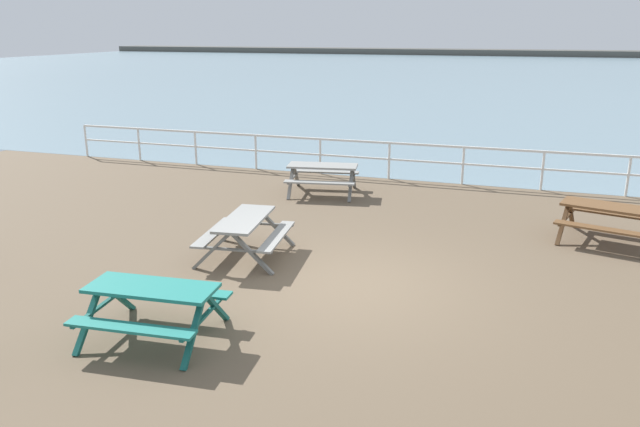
% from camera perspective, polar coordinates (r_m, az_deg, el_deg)
% --- Properties ---
extents(ground_plane, '(30.00, 24.00, 0.20)m').
position_cam_1_polar(ground_plane, '(10.59, 3.13, -7.12)').
color(ground_plane, brown).
extents(sea_band, '(142.00, 90.00, 0.01)m').
position_cam_1_polar(sea_band, '(62.30, 16.22, 12.35)').
color(sea_band, gray).
rests_on(sea_band, ground).
extents(distant_shoreline, '(142.00, 6.00, 1.80)m').
position_cam_1_polar(distant_shoreline, '(105.22, 17.30, 13.84)').
color(distant_shoreline, '#4C4C47').
rests_on(distant_shoreline, ground).
extents(seaward_railing, '(23.07, 0.07, 1.08)m').
position_cam_1_polar(seaward_railing, '(17.62, 9.80, 5.35)').
color(seaward_railing, white).
rests_on(seaward_railing, ground).
extents(picnic_table_near_left, '(1.92, 1.67, 0.80)m').
position_cam_1_polar(picnic_table_near_left, '(8.93, -15.32, -7.66)').
color(picnic_table_near_left, '#1E7A70').
rests_on(picnic_table_near_left, ground).
extents(picnic_table_near_right, '(1.73, 1.97, 0.80)m').
position_cam_1_polar(picnic_table_near_right, '(11.68, -6.98, -1.29)').
color(picnic_table_near_right, gray).
rests_on(picnic_table_near_right, ground).
extents(picnic_table_mid_centre, '(2.03, 1.80, 0.80)m').
position_cam_1_polar(picnic_table_mid_centre, '(16.09, 0.24, 3.88)').
color(picnic_table_mid_centre, gray).
rests_on(picnic_table_mid_centre, ground).
extents(picnic_table_far_left, '(2.12, 1.91, 0.80)m').
position_cam_1_polar(picnic_table_far_left, '(13.68, 25.25, -0.11)').
color(picnic_table_far_left, brown).
rests_on(picnic_table_far_left, ground).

